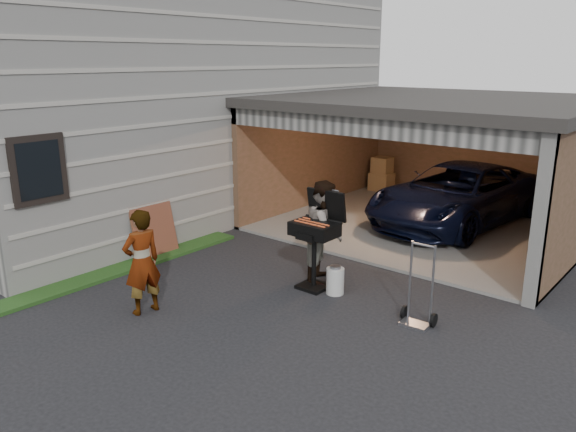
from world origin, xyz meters
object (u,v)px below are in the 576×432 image
(propane_tank, at_px, (335,281))
(hand_truck, at_px, (418,309))
(minivan, at_px, (457,197))
(bbq_grill, at_px, (316,232))
(plywood_panel, at_px, (154,230))
(man, at_px, (325,231))
(woman, at_px, (142,262))

(propane_tank, bearing_deg, hand_truck, -4.91)
(minivan, distance_m, hand_truck, 5.30)
(bbq_grill, xyz_separation_m, plywood_panel, (-3.30, -0.75, -0.45))
(propane_tank, xyz_separation_m, hand_truck, (1.54, -0.13, 0.02))
(man, bearing_deg, bbq_grill, 172.26)
(woman, distance_m, hand_truck, 4.08)
(man, bearing_deg, propane_tank, -149.76)
(woman, bearing_deg, bbq_grill, 157.63)
(man, height_order, plywood_panel, man)
(woman, distance_m, propane_tank, 3.06)
(bbq_grill, bearing_deg, man, 104.65)
(hand_truck, bearing_deg, man, 162.53)
(plywood_panel, bearing_deg, man, 19.54)
(woman, bearing_deg, man, 162.85)
(woman, height_order, man, man)
(minivan, bearing_deg, woman, -96.58)
(propane_tank, bearing_deg, woman, -126.96)
(minivan, distance_m, bbq_grill, 4.90)
(man, distance_m, bbq_grill, 0.41)
(woman, bearing_deg, hand_truck, 132.00)
(woman, distance_m, bbq_grill, 2.78)
(man, distance_m, hand_truck, 2.20)
(propane_tank, height_order, plywood_panel, plywood_panel)
(woman, height_order, propane_tank, woman)
(bbq_grill, distance_m, propane_tank, 0.85)
(plywood_panel, relative_size, hand_truck, 0.87)
(minivan, relative_size, propane_tank, 11.14)
(minivan, bearing_deg, hand_truck, -65.33)
(bbq_grill, height_order, plywood_panel, bbq_grill)
(propane_tank, distance_m, plywood_panel, 3.79)
(plywood_panel, bearing_deg, hand_truck, 6.72)
(propane_tank, xyz_separation_m, plywood_panel, (-3.70, -0.75, 0.30))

